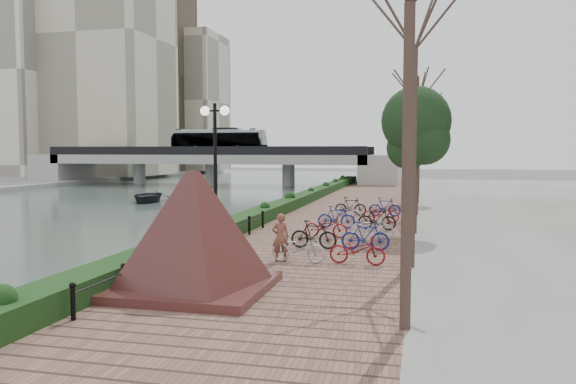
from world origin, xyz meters
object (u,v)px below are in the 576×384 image
(boat, at_px, (147,196))
(pedestrian, at_px, (280,237))
(motorcycle, at_px, (207,254))
(granite_monument, at_px, (194,230))
(lamppost, at_px, (215,146))

(boat, bearing_deg, pedestrian, -67.67)
(motorcycle, height_order, pedestrian, pedestrian)
(granite_monument, relative_size, boat, 1.29)
(granite_monument, height_order, motorcycle, granite_monument)
(pedestrian, distance_m, boat, 27.67)
(granite_monument, distance_m, pedestrian, 4.34)
(granite_monument, distance_m, motorcycle, 2.16)
(granite_monument, bearing_deg, motorcycle, 102.74)
(pedestrian, bearing_deg, lamppost, -41.98)
(motorcycle, bearing_deg, lamppost, 113.96)
(motorcycle, xyz_separation_m, pedestrian, (1.58, 2.23, 0.21))
(motorcycle, distance_m, boat, 28.67)
(lamppost, xyz_separation_m, pedestrian, (2.51, -0.98, -2.86))
(granite_monument, bearing_deg, boat, 119.62)
(pedestrian, relative_size, boat, 0.35)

